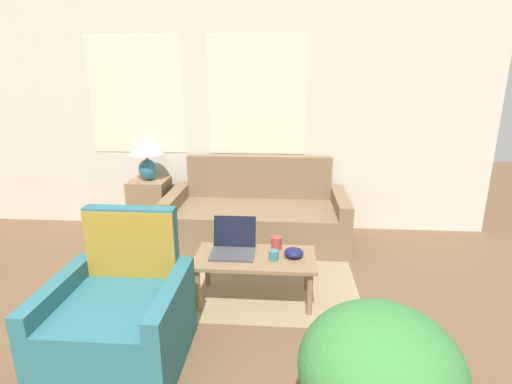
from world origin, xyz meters
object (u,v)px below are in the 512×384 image
(snack_bowl, at_px, (294,253))
(potted_plant, at_px, (379,372))
(laptop, at_px, (233,245))
(table_lamp, at_px, (146,151))
(cup_yellow, at_px, (276,243))
(couch, at_px, (257,217))
(armchair, at_px, (121,319))
(cup_navy, at_px, (274,255))
(coffee_table, at_px, (255,262))

(snack_bowl, height_order, potted_plant, potted_plant)
(laptop, height_order, potted_plant, potted_plant)
(laptop, bearing_deg, potted_plant, -58.28)
(snack_bowl, bearing_deg, potted_plant, -74.46)
(table_lamp, xyz_separation_m, cup_yellow, (1.49, -1.21, -0.53))
(potted_plant, bearing_deg, couch, 106.33)
(armchair, bearing_deg, potted_plant, -21.00)
(table_lamp, bearing_deg, laptop, -48.97)
(armchair, relative_size, cup_navy, 11.66)
(coffee_table, distance_m, snack_bowl, 0.32)
(cup_yellow, distance_m, potted_plant, 1.58)
(coffee_table, bearing_deg, armchair, -136.43)
(couch, bearing_deg, laptop, -95.45)
(couch, height_order, table_lamp, table_lamp)
(couch, distance_m, table_lamp, 1.44)
(couch, relative_size, armchair, 2.06)
(couch, bearing_deg, snack_bowl, -72.82)
(laptop, distance_m, cup_navy, 0.36)
(table_lamp, height_order, cup_navy, table_lamp)
(armchair, bearing_deg, snack_bowl, 34.84)
(laptop, height_order, cup_yellow, laptop)
(couch, distance_m, armchair, 2.13)
(couch, relative_size, table_lamp, 3.79)
(coffee_table, relative_size, laptop, 2.75)
(coffee_table, xyz_separation_m, snack_bowl, (0.31, 0.01, 0.08))
(table_lamp, bearing_deg, potted_plant, -53.51)
(couch, relative_size, cup_yellow, 18.34)
(couch, relative_size, cup_navy, 24.01)
(armchair, height_order, potted_plant, armchair)
(laptop, relative_size, snack_bowl, 2.29)
(armchair, xyz_separation_m, potted_plant, (1.49, -0.57, 0.18))
(cup_yellow, distance_m, snack_bowl, 0.21)
(table_lamp, distance_m, cup_navy, 2.12)
(cup_yellow, bearing_deg, armchair, -136.42)
(laptop, bearing_deg, couch, 84.55)
(couch, relative_size, laptop, 5.49)
(table_lamp, xyz_separation_m, potted_plant, (2.00, -2.71, -0.51))
(armchair, bearing_deg, cup_yellow, 43.58)
(armchair, distance_m, potted_plant, 1.60)
(laptop, xyz_separation_m, cup_yellow, (0.35, 0.09, -0.01))
(cup_navy, bearing_deg, table_lamp, 135.85)
(snack_bowl, bearing_deg, cup_navy, -158.07)
(coffee_table, height_order, snack_bowl, snack_bowl)
(laptop, height_order, cup_navy, laptop)
(armchair, xyz_separation_m, cup_navy, (0.95, 0.71, 0.14))
(couch, xyz_separation_m, cup_navy, (0.22, -1.29, 0.16))
(cup_navy, bearing_deg, snack_bowl, 21.93)
(couch, height_order, snack_bowl, couch)
(laptop, relative_size, cup_yellow, 3.34)
(couch, bearing_deg, armchair, -110.06)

